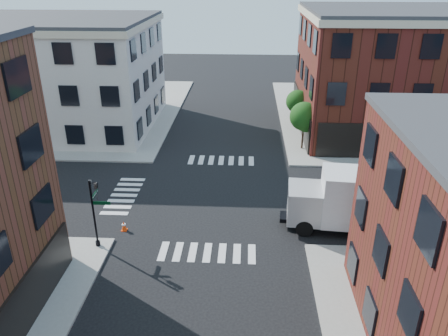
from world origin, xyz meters
TOP-DOWN VIEW (x-y plane):
  - ground at (0.00, 0.00)m, footprint 120.00×120.00m
  - sidewalk_ne at (21.00, 21.00)m, footprint 30.00×30.00m
  - sidewalk_nw at (-21.00, 21.00)m, footprint 30.00×30.00m
  - building_ne at (20.50, 16.00)m, footprint 25.00×16.00m
  - building_nw at (-19.00, 16.00)m, footprint 22.00×16.00m
  - tree_near at (7.56, 9.98)m, footprint 2.69×2.69m
  - tree_far at (7.56, 15.98)m, footprint 2.43×2.43m
  - signal_pole at (-6.72, -6.68)m, footprint 1.29×1.24m
  - box_truck at (9.65, -3.88)m, footprint 9.27×3.48m
  - traffic_cone at (-5.70, -4.80)m, footprint 0.37×0.37m

SIDE VIEW (x-z plane):
  - ground at x=0.00m, z-range 0.00..0.00m
  - sidewalk_ne at x=21.00m, z-range 0.00..0.15m
  - sidewalk_nw at x=-21.00m, z-range 0.00..0.15m
  - traffic_cone at x=-5.70m, z-range -0.01..0.67m
  - box_truck at x=9.65m, z-range 0.08..4.20m
  - signal_pole at x=-6.72m, z-range 0.56..5.16m
  - tree_far at x=7.56m, z-range 0.84..4.91m
  - tree_near at x=7.56m, z-range 0.91..5.41m
  - building_nw at x=-19.00m, z-range 0.00..11.00m
  - building_ne at x=20.50m, z-range 0.00..12.00m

